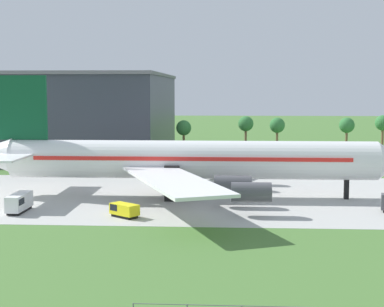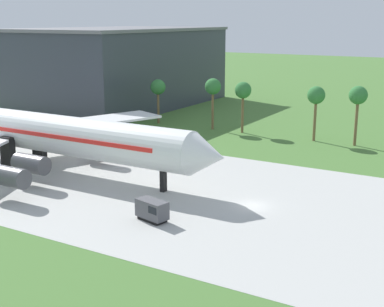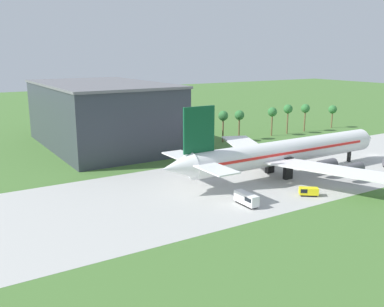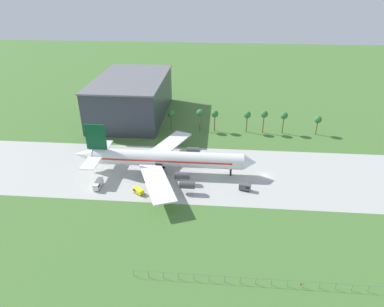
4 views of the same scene
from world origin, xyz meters
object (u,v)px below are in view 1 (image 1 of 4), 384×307
at_px(jet_airliner, 184,160).
at_px(catering_van, 19,203).
at_px(fuel_truck, 124,210).
at_px(terminal_building, 98,115).

relative_size(jet_airliner, catering_van, 11.50).
height_order(fuel_truck, catering_van, catering_van).
bearing_deg(catering_van, jet_airliner, 29.85).
xyz_separation_m(fuel_truck, catering_van, (-15.79, 2.38, 0.38)).
height_order(catering_van, terminal_building, terminal_building).
bearing_deg(jet_airliner, catering_van, -150.15).
bearing_deg(fuel_truck, terminal_building, 104.76).
relative_size(fuel_truck, catering_van, 0.72).
bearing_deg(catering_van, terminal_building, 93.43).
xyz_separation_m(jet_airliner, terminal_building, (-27.59, 61.19, 4.71)).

